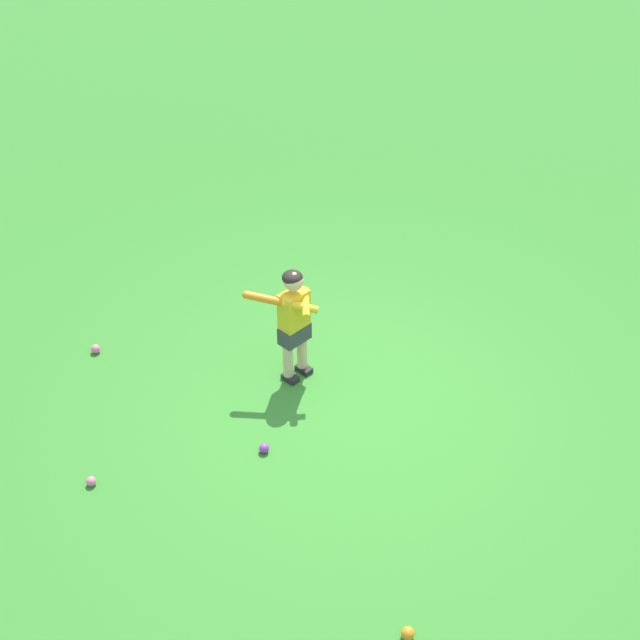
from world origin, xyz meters
TOP-DOWN VIEW (x-y plane):
  - ground_plane at (0.00, 0.00)m, footprint 40.00×40.00m
  - child_batter at (-0.56, -0.13)m, footprint 0.53×0.49m
  - play_ball_by_bucket at (1.83, -1.33)m, footprint 0.09×0.09m
  - play_ball_far_left at (-0.66, -2.10)m, footprint 0.07×0.07m
  - play_ball_center_lawn at (-2.05, -1.24)m, footprint 0.08×0.08m
  - play_ball_far_right at (-0.02, -0.93)m, footprint 0.08×0.08m

SIDE VIEW (x-z plane):
  - ground_plane at x=0.00m, z-range 0.00..0.00m
  - play_ball_far_left at x=-0.66m, z-range 0.00..0.07m
  - play_ball_far_right at x=-0.02m, z-range 0.00..0.08m
  - play_ball_center_lawn at x=-2.05m, z-range 0.00..0.08m
  - play_ball_by_bucket at x=1.83m, z-range 0.00..0.09m
  - child_batter at x=-0.56m, z-range 0.11..1.19m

